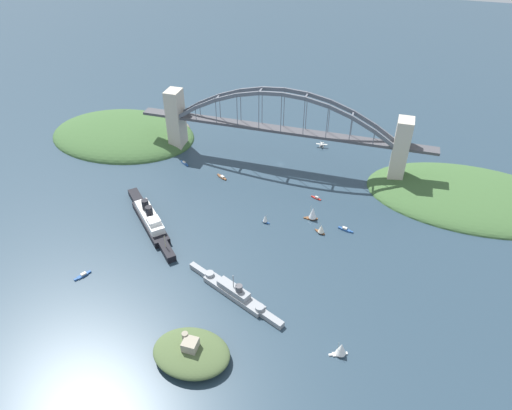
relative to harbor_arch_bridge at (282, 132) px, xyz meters
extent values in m
plane|color=#283D4C|center=(0.00, 0.00, -32.07)|extent=(1400.00, 1400.00, 0.00)
cube|color=beige|center=(-101.15, 0.00, -3.08)|extent=(12.69, 16.70, 57.98)
cube|color=beige|center=(101.15, 0.00, -3.08)|extent=(12.69, 16.70, 57.98)
cube|color=#47474C|center=(0.00, 0.00, 1.84)|extent=(189.61, 11.21, 2.40)
cube|color=#47474C|center=(-119.50, 0.00, 1.84)|extent=(24.00, 11.21, 2.40)
cube|color=#47474C|center=(119.50, 0.00, 1.84)|extent=(24.00, 11.21, 2.40)
cube|color=slate|center=(-88.18, -5.04, 8.14)|extent=(21.33, 1.80, 15.29)
cube|color=slate|center=(-68.59, -5.04, 19.34)|extent=(21.03, 1.80, 12.66)
cube|color=slate|center=(-48.99, -5.04, 27.75)|extent=(20.67, 1.80, 10.01)
cube|color=slate|center=(-29.39, -5.04, 33.35)|extent=(20.27, 1.80, 7.33)
cube|color=slate|center=(-9.80, -5.04, 36.15)|extent=(19.82, 1.80, 4.59)
cube|color=slate|center=(9.80, -5.04, 36.15)|extent=(19.82, 1.80, 4.59)
cube|color=slate|center=(29.39, -5.04, 33.35)|extent=(20.27, 1.80, 7.33)
cube|color=slate|center=(48.99, -5.04, 27.75)|extent=(20.67, 1.80, 10.01)
cube|color=slate|center=(68.59, -5.04, 19.34)|extent=(21.03, 1.80, 12.66)
cube|color=slate|center=(88.18, -5.04, 8.14)|extent=(21.33, 1.80, 15.29)
cube|color=slate|center=(-88.18, 5.04, 8.14)|extent=(21.33, 1.80, 15.29)
cube|color=slate|center=(-68.59, 5.04, 19.34)|extent=(21.03, 1.80, 12.66)
cube|color=slate|center=(-48.99, 5.04, 27.75)|extent=(20.67, 1.80, 10.01)
cube|color=slate|center=(-29.39, 5.04, 33.35)|extent=(20.27, 1.80, 7.33)
cube|color=slate|center=(-9.80, 5.04, 36.15)|extent=(19.82, 1.80, 4.59)
cube|color=slate|center=(9.80, 5.04, 36.15)|extent=(19.82, 1.80, 4.59)
cube|color=slate|center=(29.39, 5.04, 33.35)|extent=(20.27, 1.80, 7.33)
cube|color=slate|center=(48.99, 5.04, 27.75)|extent=(20.67, 1.80, 10.01)
cube|color=slate|center=(68.59, 5.04, 19.34)|extent=(21.03, 1.80, 12.66)
cube|color=slate|center=(88.18, 5.04, 8.14)|extent=(21.33, 1.80, 15.29)
cube|color=slate|center=(-97.98, 0.00, 1.84)|extent=(1.40, 10.09, 1.40)
cube|color=slate|center=(-58.79, 0.00, 24.25)|extent=(1.40, 10.09, 1.40)
cube|color=slate|center=(-19.60, 0.00, 35.45)|extent=(1.40, 10.09, 1.40)
cube|color=slate|center=(19.60, 0.00, 35.45)|extent=(1.40, 10.09, 1.40)
cube|color=slate|center=(58.79, 0.00, 24.25)|extent=(1.40, 10.09, 1.40)
cube|color=slate|center=(97.98, 0.00, 1.84)|extent=(1.40, 10.09, 1.40)
cylinder|color=slate|center=(-78.38, -5.04, 8.74)|extent=(0.56, 0.56, 11.40)
cylinder|color=slate|center=(-78.38, 5.04, 8.74)|extent=(0.56, 0.56, 11.40)
cylinder|color=slate|center=(-58.79, -5.04, 13.64)|extent=(0.56, 0.56, 21.20)
cylinder|color=slate|center=(-58.79, 5.04, 13.64)|extent=(0.56, 0.56, 21.20)
cylinder|color=slate|center=(-39.19, -5.04, 17.14)|extent=(0.56, 0.56, 28.21)
cylinder|color=slate|center=(-39.19, 5.04, 17.14)|extent=(0.56, 0.56, 28.21)
cylinder|color=slate|center=(-19.60, -5.04, 19.24)|extent=(0.56, 0.56, 32.41)
cylinder|color=slate|center=(-19.60, 5.04, 19.24)|extent=(0.56, 0.56, 32.41)
cylinder|color=slate|center=(0.00, -5.04, 19.94)|extent=(0.56, 0.56, 33.81)
cylinder|color=slate|center=(0.00, 5.04, 19.94)|extent=(0.56, 0.56, 33.81)
cylinder|color=slate|center=(19.60, -5.04, 19.24)|extent=(0.56, 0.56, 32.41)
cylinder|color=slate|center=(19.60, 5.04, 19.24)|extent=(0.56, 0.56, 32.41)
cylinder|color=slate|center=(39.19, -5.04, 17.14)|extent=(0.56, 0.56, 28.21)
cylinder|color=slate|center=(39.19, 5.04, 17.14)|extent=(0.56, 0.56, 28.21)
cylinder|color=slate|center=(58.79, -5.04, 13.64)|extent=(0.56, 0.56, 21.20)
cylinder|color=slate|center=(58.79, 5.04, 13.64)|extent=(0.56, 0.56, 21.20)
cylinder|color=slate|center=(78.38, -5.04, 8.74)|extent=(0.56, 0.56, 11.40)
cylinder|color=slate|center=(78.38, 5.04, 8.74)|extent=(0.56, 0.56, 11.40)
ellipsoid|color=#3D6033|center=(-162.88, 8.27, -32.07)|extent=(168.23, 101.17, 18.59)
ellipsoid|color=#3D6033|center=(164.43, -5.45, -32.07)|extent=(146.79, 108.30, 26.01)
ellipsoid|color=#756B5B|center=(131.40, -35.24, -32.07)|extent=(51.38, 32.49, 14.31)
cube|color=black|center=(72.32, 115.85, -29.43)|extent=(48.10, 47.97, 5.29)
cube|color=black|center=(45.73, 142.33, -29.43)|extent=(17.82, 17.78, 5.29)
cube|color=black|center=(98.91, 89.38, -29.43)|extent=(18.72, 18.69, 5.29)
cube|color=white|center=(72.32, 115.85, -24.12)|extent=(36.90, 36.80, 5.32)
cube|color=white|center=(64.10, 124.04, -19.85)|extent=(12.75, 12.74, 3.20)
cylinder|color=black|center=(70.83, 117.34, -17.49)|extent=(5.24, 5.24, 7.93)
cylinder|color=black|center=(77.56, 110.64, -17.49)|extent=(5.24, 5.24, 7.93)
cylinder|color=tan|center=(47.39, 140.67, -21.78)|extent=(0.50, 0.50, 10.00)
cube|color=gray|center=(-11.23, 165.22, -30.21)|extent=(46.60, 27.16, 3.72)
cube|color=gray|center=(17.58, 152.06, -30.21)|extent=(15.93, 9.92, 3.72)
cube|color=gray|center=(-40.04, 178.38, -30.21)|extent=(16.24, 10.59, 3.72)
cube|color=gray|center=(-11.23, 165.22, -26.40)|extent=(24.32, 15.81, 3.90)
cylinder|color=gray|center=(8.57, 156.17, -27.25)|extent=(5.72, 5.72, 2.20)
cylinder|color=gray|center=(-31.04, 174.26, -27.25)|extent=(5.72, 5.72, 2.20)
cylinder|color=gray|center=(-11.23, 165.22, -19.45)|extent=(0.60, 0.60, 10.00)
cylinder|color=#4C4C51|center=(-15.55, 167.19, -22.25)|extent=(4.49, 4.49, 4.40)
ellipsoid|color=#4C6038|center=(-3.99, 216.02, -27.54)|extent=(43.95, 33.66, 9.06)
cube|color=#9E937F|center=(-3.99, 216.02, -21.08)|extent=(8.00, 8.00, 7.49)
cylinder|color=gray|center=(0.51, 212.52, -20.70)|extent=(3.60, 3.60, 8.24)
cylinder|color=#B7B7B2|center=(-31.75, -41.06, -31.62)|extent=(1.45, 5.92, 0.90)
cylinder|color=#B7B7B2|center=(-28.88, -40.78, -31.62)|extent=(1.45, 5.92, 0.90)
cylinder|color=black|center=(-31.75, -41.06, -30.63)|extent=(0.14, 0.14, 1.08)
cylinder|color=black|center=(-28.88, -40.78, -30.63)|extent=(0.14, 0.14, 1.08)
ellipsoid|color=beige|center=(-30.32, -40.92, -29.38)|extent=(2.15, 8.02, 1.41)
cylinder|color=black|center=(-30.65, -37.37, -29.38)|extent=(1.41, 0.92, 1.34)
cube|color=beige|center=(-30.41, -39.93, -28.78)|extent=(10.93, 2.72, 0.20)
cube|color=beige|center=(-29.99, -44.39, -29.24)|extent=(4.20, 1.48, 0.12)
cube|color=black|center=(-29.99, -44.39, -27.93)|extent=(0.22, 1.11, 1.50)
cube|color=#B2231E|center=(-41.49, 45.61, -31.61)|extent=(5.77, 3.68, 0.93)
cube|color=#B2231E|center=(-38.08, 44.24, -31.61)|extent=(2.06, 1.58, 0.93)
cube|color=#B2231E|center=(-44.90, 46.97, -31.61)|extent=(2.14, 1.76, 0.93)
cube|color=beige|center=(-42.13, 45.86, -30.46)|extent=(3.08, 2.33, 1.35)
cube|color=#234C8C|center=(83.56, 26.78, -31.43)|extent=(6.75, 5.51, 1.28)
cube|color=#234C8C|center=(79.83, 29.32, -31.43)|extent=(2.50, 2.21, 1.28)
cube|color=#234C8C|center=(87.28, 24.24, -31.43)|extent=(2.63, 2.39, 1.28)
cube|color=beige|center=(84.26, 26.30, -30.32)|extent=(3.72, 3.27, 0.94)
cube|color=#234C8C|center=(90.88, 178.21, -31.50)|extent=(5.69, 7.64, 1.13)
cube|color=#234C8C|center=(93.12, 182.49, -31.50)|extent=(2.40, 2.81, 1.13)
cube|color=#234C8C|center=(88.65, 173.93, -31.50)|extent=(2.66, 2.95, 1.13)
cube|color=beige|center=(90.46, 177.41, -30.39)|extent=(3.54, 4.19, 1.08)
cube|color=#234C8C|center=(-10.71, 87.88, -31.69)|extent=(4.20, 2.59, 0.77)
cube|color=#234C8C|center=(-13.23, 88.59, -31.69)|extent=(1.45, 1.04, 0.77)
cube|color=#234C8C|center=(-8.20, 87.16, -31.69)|extent=(1.49, 1.18, 0.77)
cylinder|color=tan|center=(-11.03, 87.96, -27.93)|extent=(0.16, 0.16, 6.75)
cone|color=white|center=(-9.93, 87.65, -28.26)|extent=(4.44, 4.44, 5.40)
cube|color=brown|center=(-42.50, 73.23, -31.61)|extent=(6.85, 3.90, 0.92)
cube|color=brown|center=(-38.22, 73.86, -31.61)|extent=(2.34, 1.64, 0.92)
cube|color=brown|center=(-46.78, 72.61, -31.61)|extent=(2.37, 1.91, 0.92)
cylinder|color=tan|center=(-41.97, 73.31, -25.32)|extent=(0.16, 0.16, 11.66)
cone|color=white|center=(-43.84, 73.04, -25.90)|extent=(6.75, 6.75, 9.32)
cube|color=#234C8C|center=(-70.44, 79.61, -31.47)|extent=(7.45, 4.17, 1.21)
cube|color=#234C8C|center=(-74.99, 80.88, -31.47)|extent=(2.62, 1.88, 1.21)
cube|color=#234C8C|center=(-65.89, 78.35, -31.47)|extent=(2.69, 2.13, 1.21)
cube|color=beige|center=(-69.59, 79.38, -30.19)|extent=(3.92, 2.77, 1.34)
cube|color=brown|center=(-52.27, 87.42, -31.65)|extent=(5.80, 4.63, 0.84)
cube|color=brown|center=(-49.17, 85.80, -31.65)|extent=(2.07, 1.80, 0.84)
cube|color=brown|center=(-55.37, 89.05, -31.65)|extent=(2.17, 2.00, 0.84)
cylinder|color=tan|center=(-51.88, 87.22, -27.28)|extent=(0.16, 0.16, 7.91)
cone|color=silver|center=(-53.24, 87.93, -27.67)|extent=(6.49, 6.49, 6.33)
cube|color=brown|center=(43.37, 38.30, -31.53)|extent=(7.41, 6.10, 1.09)
cube|color=brown|center=(47.30, 35.87, -31.53)|extent=(2.80, 2.56, 1.09)
cube|color=brown|center=(39.45, 40.73, -31.53)|extent=(2.96, 2.83, 1.09)
cube|color=beige|center=(42.64, 38.75, -30.50)|extent=(4.16, 3.79, 0.98)
cube|color=silver|center=(-81.71, 190.36, -31.64)|extent=(7.03, 5.05, 0.86)
cube|color=silver|center=(-77.73, 192.07, -31.64)|extent=(2.47, 1.97, 0.86)
cube|color=silver|center=(-85.68, 188.64, -31.64)|extent=(2.56, 2.19, 0.86)
cylinder|color=tan|center=(-81.21, 190.57, -26.37)|extent=(0.16, 0.16, 9.68)
cone|color=white|center=(-82.95, 189.82, -26.85)|extent=(7.83, 7.83, 7.75)
camera|label=1|loc=(-83.98, 358.16, 192.08)|focal=32.88mm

